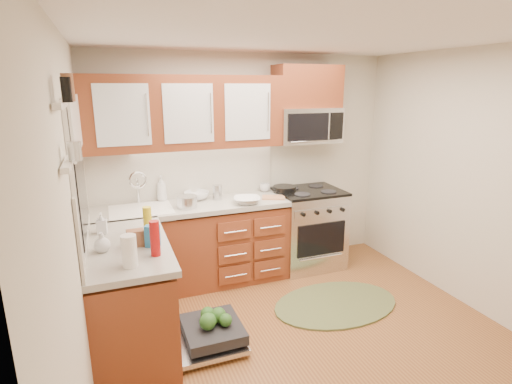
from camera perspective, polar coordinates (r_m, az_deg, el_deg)
name	(u,v)px	position (r m, az deg, el deg)	size (l,w,h in m)	color
floor	(314,343)	(3.70, 8.34, -20.59)	(3.50, 3.50, 0.00)	brown
ceiling	(328,33)	(3.04, 10.24, 21.45)	(3.50, 3.50, 0.00)	white
wall_back	(246,164)	(4.70, -1.43, 3.99)	(3.50, 0.04, 2.50)	beige
wall_left	(76,232)	(2.77, -24.30, -5.29)	(0.04, 3.50, 2.50)	beige
wall_right	(486,185)	(4.28, 29.98, 0.87)	(0.04, 3.50, 2.50)	beige
base_cabinet_back	(193,247)	(4.48, -8.93, -7.81)	(2.05, 0.60, 0.85)	brown
base_cabinet_left	(131,300)	(3.57, -17.47, -14.55)	(0.60, 1.25, 0.85)	brown
countertop_back	(192,206)	(4.31, -9.15, -2.02)	(2.07, 0.64, 0.05)	#AAA79B
countertop_left	(127,247)	(3.37, -17.93, -7.47)	(0.64, 1.27, 0.05)	#AAA79B
backsplash_back	(185,172)	(4.51, -10.09, 2.77)	(2.05, 0.02, 0.57)	beige
backsplash_left	(83,214)	(3.28, -23.51, -2.90)	(0.02, 1.25, 0.57)	beige
upper_cabinets	(185,113)	(4.27, -10.08, 11.11)	(2.05, 0.35, 0.75)	brown
cabinet_over_mw	(307,86)	(4.73, 7.30, 14.72)	(0.76, 0.35, 0.47)	brown
range	(308,228)	(4.89, 7.45, -5.12)	(0.76, 0.64, 0.95)	silver
microwave	(307,125)	(4.73, 7.27, 9.44)	(0.76, 0.38, 0.40)	silver
sink	(142,221)	(4.25, -15.99, -4.06)	(0.62, 0.50, 0.26)	white
dishwasher	(208,335)	(3.62, -6.86, -19.59)	(0.70, 0.60, 0.20)	silver
window	(77,170)	(3.17, -24.16, 2.84)	(0.03, 1.05, 1.05)	white
window_blind	(76,124)	(3.12, -24.35, 8.80)	(0.02, 0.96, 0.40)	white
shelf_upper	(60,105)	(2.27, -26.15, 11.10)	(0.04, 0.40, 0.03)	white
shelf_lower	(68,164)	(2.30, -25.30, 3.65)	(0.04, 0.40, 0.03)	white
rug	(336,304)	(4.26, 11.33, -15.40)	(1.30, 0.85, 0.02)	#5C6137
skillet	(284,188)	(4.71, 4.09, 0.54)	(0.27, 0.27, 0.05)	black
stock_pot	(187,202)	(4.16, -9.83, -1.40)	(0.21, 0.21, 0.12)	silver
cutting_board	(274,197)	(4.47, 2.52, -0.77)	(0.25, 0.16, 0.02)	tan
canister	(218,192)	(4.42, -5.52, -0.05)	(0.10, 0.10, 0.16)	silver
paper_towel_roll	(129,251)	(2.92, -17.64, -8.04)	(0.11, 0.11, 0.23)	white
mustard_bottle	(147,220)	(3.54, -15.24, -3.83)	(0.07, 0.07, 0.23)	gold
red_bottle	(155,238)	(3.04, -14.24, -6.44)	(0.07, 0.07, 0.27)	#A70E0D
wooden_box	(136,238)	(3.28, -16.82, -6.30)	(0.13, 0.09, 0.13)	brown
blue_carton	(152,236)	(3.22, -14.57, -6.14)	(0.11, 0.06, 0.17)	teal
bowl_a	(247,200)	(4.26, -1.31, -1.20)	(0.28, 0.28, 0.07)	#999999
bowl_b	(196,196)	(4.46, -8.51, -0.51)	(0.27, 0.27, 0.09)	#999999
cup	(265,188)	(4.74, 1.28, 0.64)	(0.12, 0.12, 0.09)	#999999
soap_bottle_a	(162,188)	(4.45, -13.34, 0.51)	(0.11, 0.11, 0.28)	#999999
soap_bottle_b	(101,223)	(3.64, -21.21, -4.16)	(0.08, 0.08, 0.18)	#999999
soap_bottle_c	(102,242)	(3.25, -21.16, -6.68)	(0.12, 0.12, 0.15)	#999999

